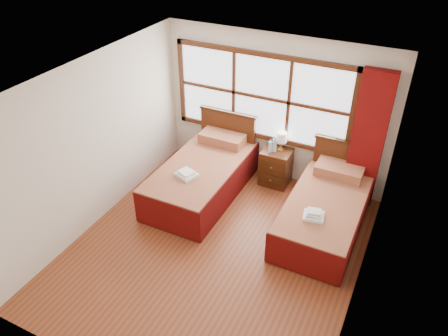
% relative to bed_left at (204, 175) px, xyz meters
% --- Properties ---
extents(floor, '(4.50, 4.50, 0.00)m').
position_rel_bed_left_xyz_m(floor, '(0.83, -1.20, -0.35)').
color(floor, brown).
rests_on(floor, ground).
extents(ceiling, '(4.50, 4.50, 0.00)m').
position_rel_bed_left_xyz_m(ceiling, '(0.83, -1.20, 2.25)').
color(ceiling, white).
rests_on(ceiling, wall_back).
extents(wall_back, '(4.00, 0.00, 4.00)m').
position_rel_bed_left_xyz_m(wall_back, '(0.83, 1.05, 0.95)').
color(wall_back, silver).
rests_on(wall_back, floor).
extents(wall_left, '(0.00, 4.50, 4.50)m').
position_rel_bed_left_xyz_m(wall_left, '(-1.17, -1.20, 0.95)').
color(wall_left, silver).
rests_on(wall_left, floor).
extents(wall_right, '(0.00, 4.50, 4.50)m').
position_rel_bed_left_xyz_m(wall_right, '(2.83, -1.20, 0.95)').
color(wall_right, silver).
rests_on(wall_right, floor).
extents(window, '(3.16, 0.06, 1.56)m').
position_rel_bed_left_xyz_m(window, '(0.58, 1.02, 1.15)').
color(window, white).
rests_on(window, wall_back).
extents(curtain, '(0.50, 0.16, 2.30)m').
position_rel_bed_left_xyz_m(curtain, '(2.43, 0.91, 0.82)').
color(curtain, '#6A0A0A').
rests_on(curtain, wall_back).
extents(bed_left, '(1.17, 2.27, 1.14)m').
position_rel_bed_left_xyz_m(bed_left, '(0.00, 0.00, 0.00)').
color(bed_left, '#361D0B').
rests_on(bed_left, floor).
extents(bed_right, '(1.09, 2.12, 1.07)m').
position_rel_bed_left_xyz_m(bed_right, '(2.12, 0.00, -0.02)').
color(bed_right, '#361D0B').
rests_on(bed_right, floor).
extents(nightstand, '(0.49, 0.49, 0.66)m').
position_rel_bed_left_xyz_m(nightstand, '(1.01, 0.80, -0.02)').
color(nightstand, '#48220F').
rests_on(nightstand, floor).
extents(towels_left, '(0.38, 0.36, 0.09)m').
position_rel_bed_left_xyz_m(towels_left, '(-0.04, -0.48, 0.30)').
color(towels_left, white).
rests_on(towels_left, bed_left).
extents(towels_right, '(0.33, 0.30, 0.12)m').
position_rel_bed_left_xyz_m(towels_right, '(2.06, -0.54, 0.27)').
color(towels_right, white).
rests_on(towels_right, bed_right).
extents(lamp, '(0.17, 0.17, 0.34)m').
position_rel_bed_left_xyz_m(lamp, '(1.06, 0.87, 0.55)').
color(lamp, gold).
rests_on(lamp, nightstand).
extents(bottle_near, '(0.06, 0.06, 0.23)m').
position_rel_bed_left_xyz_m(bottle_near, '(0.91, 0.72, 0.42)').
color(bottle_near, silver).
rests_on(bottle_near, nightstand).
extents(bottle_far, '(0.07, 0.07, 0.27)m').
position_rel_bed_left_xyz_m(bottle_far, '(0.97, 0.77, 0.44)').
color(bottle_far, silver).
rests_on(bottle_far, nightstand).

